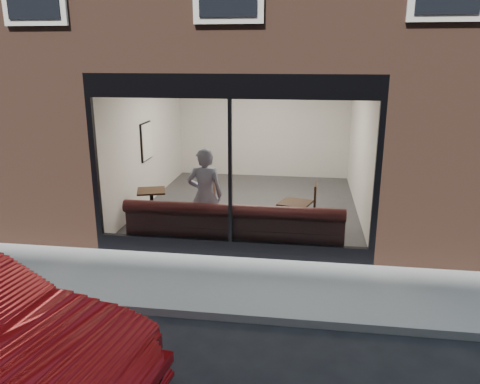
# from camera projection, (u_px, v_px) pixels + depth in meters

# --- Properties ---
(ground) EXTENTS (120.00, 120.00, 0.00)m
(ground) POSITION_uv_depth(u_px,v_px,m) (207.00, 316.00, 6.49)
(ground) COLOR black
(ground) RESTS_ON ground
(sidewalk_near) EXTENTS (40.00, 2.00, 0.01)m
(sidewalk_near) POSITION_uv_depth(u_px,v_px,m) (220.00, 283.00, 7.43)
(sidewalk_near) COLOR gray
(sidewalk_near) RESTS_ON ground
(kerb_near) EXTENTS (40.00, 0.10, 0.12)m
(kerb_near) POSITION_uv_depth(u_px,v_px,m) (206.00, 314.00, 6.42)
(kerb_near) COLOR gray
(kerb_near) RESTS_ON ground
(host_building_pier_left) EXTENTS (2.50, 12.00, 3.20)m
(host_building_pier_left) POSITION_uv_depth(u_px,v_px,m) (140.00, 120.00, 14.16)
(host_building_pier_left) COLOR brown
(host_building_pier_left) RESTS_ON ground
(host_building_pier_right) EXTENTS (2.50, 12.00, 3.20)m
(host_building_pier_right) POSITION_uv_depth(u_px,v_px,m) (396.00, 125.00, 13.13)
(host_building_pier_right) COLOR brown
(host_building_pier_right) RESTS_ON ground
(host_building_backfill) EXTENTS (5.00, 6.00, 3.20)m
(host_building_backfill) POSITION_uv_depth(u_px,v_px,m) (271.00, 111.00, 16.49)
(host_building_backfill) COLOR brown
(host_building_backfill) RESTS_ON ground
(cafe_floor) EXTENTS (6.00, 6.00, 0.00)m
(cafe_floor) POSITION_uv_depth(u_px,v_px,m) (251.00, 205.00, 11.23)
(cafe_floor) COLOR #2D2D30
(cafe_floor) RESTS_ON ground
(cafe_ceiling) EXTENTS (6.00, 6.00, 0.00)m
(cafe_ceiling) POSITION_uv_depth(u_px,v_px,m) (251.00, 69.00, 10.35)
(cafe_ceiling) COLOR white
(cafe_ceiling) RESTS_ON host_building_upper
(cafe_wall_back) EXTENTS (5.00, 0.00, 5.00)m
(cafe_wall_back) POSITION_uv_depth(u_px,v_px,m) (263.00, 123.00, 13.63)
(cafe_wall_back) COLOR silver
(cafe_wall_back) RESTS_ON ground
(cafe_wall_left) EXTENTS (0.00, 6.00, 6.00)m
(cafe_wall_left) POSITION_uv_depth(u_px,v_px,m) (147.00, 138.00, 11.13)
(cafe_wall_left) COLOR silver
(cafe_wall_left) RESTS_ON ground
(cafe_wall_right) EXTENTS (0.00, 6.00, 6.00)m
(cafe_wall_right) POSITION_uv_depth(u_px,v_px,m) (361.00, 143.00, 10.45)
(cafe_wall_right) COLOR silver
(cafe_wall_right) RESTS_ON ground
(storefront_kick) EXTENTS (5.00, 0.10, 0.30)m
(storefront_kick) POSITION_uv_depth(u_px,v_px,m) (231.00, 248.00, 8.39)
(storefront_kick) COLOR black
(storefront_kick) RESTS_ON ground
(storefront_header) EXTENTS (5.00, 0.10, 0.40)m
(storefront_header) POSITION_uv_depth(u_px,v_px,m) (230.00, 86.00, 7.60)
(storefront_header) COLOR black
(storefront_header) RESTS_ON host_building_upper
(storefront_mullion) EXTENTS (0.06, 0.10, 2.50)m
(storefront_mullion) POSITION_uv_depth(u_px,v_px,m) (230.00, 173.00, 8.00)
(storefront_mullion) COLOR black
(storefront_mullion) RESTS_ON storefront_kick
(storefront_glass) EXTENTS (4.80, 0.00, 4.80)m
(storefront_glass) POSITION_uv_depth(u_px,v_px,m) (230.00, 173.00, 7.97)
(storefront_glass) COLOR white
(storefront_glass) RESTS_ON storefront_kick
(banquette) EXTENTS (4.00, 0.55, 0.45)m
(banquette) POSITION_uv_depth(u_px,v_px,m) (234.00, 236.00, 8.75)
(banquette) COLOR #3A1516
(banquette) RESTS_ON cafe_floor
(person) EXTENTS (0.72, 0.52, 1.84)m
(person) POSITION_uv_depth(u_px,v_px,m) (205.00, 195.00, 8.90)
(person) COLOR #96A4C1
(person) RESTS_ON cafe_floor
(cafe_table_left) EXTENTS (0.72, 0.72, 0.04)m
(cafe_table_left) POSITION_uv_depth(u_px,v_px,m) (151.00, 191.00, 9.85)
(cafe_table_left) COLOR black
(cafe_table_left) RESTS_ON cafe_floor
(cafe_table_right) EXTENTS (0.71, 0.71, 0.04)m
(cafe_table_right) POSITION_uv_depth(u_px,v_px,m) (295.00, 203.00, 9.03)
(cafe_table_right) COLOR black
(cafe_table_right) RESTS_ON cafe_floor
(cafe_chair_left) EXTENTS (0.44, 0.44, 0.04)m
(cafe_chair_left) POSITION_uv_depth(u_px,v_px,m) (204.00, 204.00, 10.64)
(cafe_chair_left) COLOR black
(cafe_chair_left) RESTS_ON cafe_floor
(cafe_chair_right) EXTENTS (0.50, 0.50, 0.04)m
(cafe_chair_right) POSITION_uv_depth(u_px,v_px,m) (305.00, 216.00, 9.82)
(cafe_chair_right) COLOR black
(cafe_chair_right) RESTS_ON cafe_floor
(wall_poster) EXTENTS (0.02, 0.63, 0.84)m
(wall_poster) POSITION_uv_depth(u_px,v_px,m) (147.00, 141.00, 10.99)
(wall_poster) COLOR white
(wall_poster) RESTS_ON cafe_wall_left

